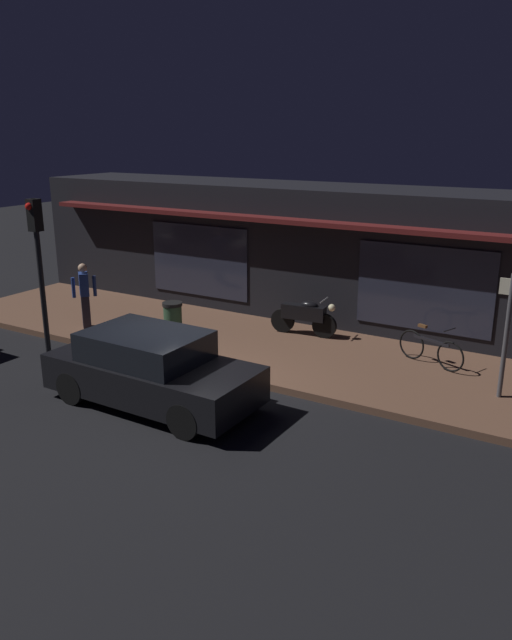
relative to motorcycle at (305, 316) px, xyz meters
name	(u,v)px	position (x,y,z in m)	size (l,w,h in m)	color
ground_plane	(186,395)	(-0.54, -4.19, -0.65)	(60.00, 60.00, 0.00)	black
sidewalk_slab	(262,348)	(-0.54, -1.19, -0.57)	(18.00, 4.00, 0.15)	brown
storefront_building	(324,253)	(-0.54, 2.20, 1.16)	(18.00, 3.30, 3.60)	black
motorcycle	(305,316)	(0.00, 0.00, 0.00)	(1.70, 0.55, 0.97)	black
bicycle_parked	(430,349)	(3.25, -0.47, -0.14)	(1.57, 0.66, 0.91)	black
person_photographer	(85,294)	(-5.12, -2.28, 0.38)	(0.47, 0.52, 1.67)	#28232D
sign_post	(507,329)	(4.87, -1.49, 0.86)	(0.44, 0.09, 2.40)	#47474C
trash_bin	(173,321)	(-2.58, -1.94, -0.03)	(0.48, 0.48, 0.93)	#2D4C33
traffic_light_pole	(38,250)	(-4.62, -4.01, 1.83)	(0.24, 0.33, 3.60)	black
parked_car_far	(151,369)	(-0.84, -4.84, 0.06)	(4.12, 1.83, 1.42)	black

